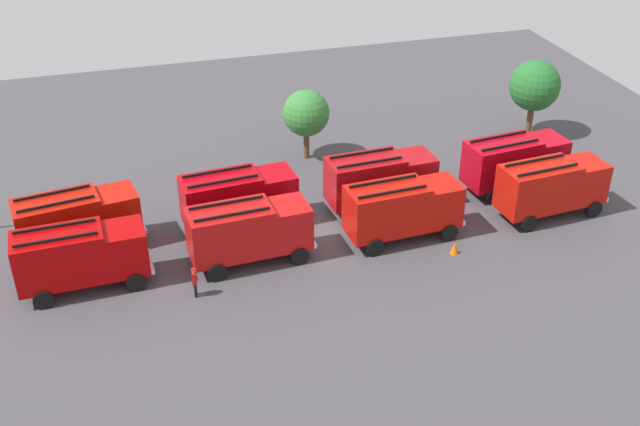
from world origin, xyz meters
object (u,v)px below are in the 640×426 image
firefighter_1 (240,196)px  tree_0 (306,113)px  fire_truck_6 (380,178)px  firefighter_2 (93,213)px  fire_truck_4 (77,219)px  firefighter_0 (195,281)px  fire_truck_7 (515,161)px  traffic_cone_0 (122,224)px  traffic_cone_1 (454,248)px  traffic_cone_2 (408,174)px  fire_truck_3 (552,186)px  fire_truck_1 (249,230)px  fire_truck_0 (80,255)px  tree_1 (535,86)px  fire_truck_2 (402,208)px  fire_truck_5 (238,197)px

firefighter_1 → tree_0: size_ratio=0.34×
fire_truck_6 → firefighter_2: bearing=168.1°
fire_truck_4 → firefighter_1: bearing=2.5°
firefighter_0 → firefighter_2: (-5.02, 9.10, -0.08)m
fire_truck_6 → fire_truck_7: size_ratio=0.99×
fire_truck_6 → firefighter_1: (-8.75, 2.26, -1.14)m
traffic_cone_0 → traffic_cone_1: (18.79, -8.48, 0.09)m
traffic_cone_2 → firefighter_1: bearing=-175.3°
firefighter_0 → fire_truck_3: bearing=15.3°
tree_0 → traffic_cone_2: size_ratio=8.82×
tree_0 → traffic_cone_0: (-13.71, -6.23, -3.22)m
fire_truck_4 → fire_truck_6: same height
fire_truck_7 → firefighter_2: bearing=167.8°
tree_0 → firefighter_0: bearing=-125.3°
fire_truck_1 → traffic_cone_0: fire_truck_1 is taller
fire_truck_0 → traffic_cone_1: (21.20, -2.63, -1.78)m
fire_truck_4 → tree_1: size_ratio=1.26×
fire_truck_0 → tree_0: size_ratio=1.40×
fire_truck_4 → traffic_cone_1: size_ratio=10.06×
fire_truck_2 → fire_truck_3: bearing=-3.8°
firefighter_0 → firefighter_1: size_ratio=1.01×
fire_truck_2 → firefighter_0: bearing=-173.0°
firefighter_0 → traffic_cone_0: firefighter_0 is taller
fire_truck_1 → traffic_cone_2: 14.70m
fire_truck_2 → fire_truck_6: (-0.02, 3.90, 0.00)m
fire_truck_6 → firefighter_2: 18.24m
fire_truck_4 → tree_0: bearing=17.6°
fire_truck_5 → fire_truck_6: size_ratio=1.01×
fire_truck_4 → fire_truck_2: bearing=-21.3°
tree_1 → fire_truck_6: bearing=-153.9°
firefighter_0 → traffic_cone_1: 15.42m
traffic_cone_0 → fire_truck_6: bearing=-7.3°
firefighter_2 → traffic_cone_0: (1.64, -0.72, -0.65)m
fire_truck_1 → fire_truck_3: bearing=-3.9°
tree_0 → traffic_cone_2: bearing=-40.3°
fire_truck_6 → fire_truck_3: bearing=-24.4°
tree_1 → traffic_cone_0: size_ratio=10.54×
fire_truck_1 → fire_truck_6: 10.15m
fire_truck_1 → tree_0: 13.97m
fire_truck_0 → firefighter_0: (5.79, -2.52, -1.13)m
fire_truck_1 → fire_truck_5: bearing=84.0°
fire_truck_3 → traffic_cone_0: bearing=162.1°
fire_truck_7 → tree_1: tree_1 is taller
firefighter_2 → traffic_cone_0: size_ratio=2.96×
traffic_cone_1 → fire_truck_7: bearing=41.3°
firefighter_1 → traffic_cone_0: (-7.59, -0.17, -0.73)m
fire_truck_0 → firefighter_1: fire_truck_0 is taller
fire_truck_3 → firefighter_1: (-18.83, 6.22, -1.14)m
fire_truck_1 → fire_truck_0: bearing=176.2°
firefighter_0 → fire_truck_5: bearing=69.4°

